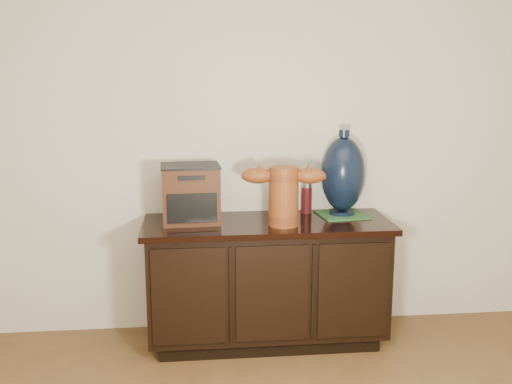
{
  "coord_description": "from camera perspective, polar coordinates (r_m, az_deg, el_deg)",
  "views": [
    {
      "loc": [
        -0.42,
        -1.17,
        1.64
      ],
      "look_at": [
        -0.07,
        2.18,
        0.94
      ],
      "focal_mm": 42.0,
      "sensor_mm": 36.0,
      "label": 1
    }
  ],
  "objects": [
    {
      "name": "tv_radio",
      "position": [
        3.51,
        -6.24,
        -0.15
      ],
      "size": [
        0.35,
        0.29,
        0.34
      ],
      "rotation": [
        0.0,
        0.0,
        0.06
      ],
      "color": "#3C1F0F",
      "rests_on": "sideboard"
    },
    {
      "name": "sideboard",
      "position": [
        3.65,
        1.05,
        -8.44
      ],
      "size": [
        1.46,
        0.56,
        0.75
      ],
      "color": "black",
      "rests_on": "ground"
    },
    {
      "name": "green_mat",
      "position": [
        3.72,
        8.17,
        -2.14
      ],
      "size": [
        0.31,
        0.31,
        0.01
      ],
      "primitive_type": "cube",
      "rotation": [
        0.0,
        0.0,
        0.13
      ],
      "color": "#295C2C",
      "rests_on": "sideboard"
    },
    {
      "name": "room",
      "position": [
        1.29,
        13.29,
        -3.98
      ],
      "size": [
        5.0,
        5.0,
        5.0
      ],
      "color": "brown",
      "rests_on": "ground"
    },
    {
      "name": "lamp_base",
      "position": [
        3.67,
        8.28,
        1.66
      ],
      "size": [
        0.3,
        0.3,
        0.52
      ],
      "rotation": [
        0.0,
        0.0,
        0.13
      ],
      "color": "black",
      "rests_on": "green_mat"
    },
    {
      "name": "spray_can",
      "position": [
        3.73,
        4.84,
        -0.59
      ],
      "size": [
        0.07,
        0.07,
        0.19
      ],
      "color": "maroon",
      "rests_on": "sideboard"
    },
    {
      "name": "terracotta_vessel",
      "position": [
        3.41,
        2.64,
        -0.05
      ],
      "size": [
        0.48,
        0.2,
        0.34
      ],
      "rotation": [
        0.0,
        0.0,
        -0.12
      ],
      "color": "brown",
      "rests_on": "sideboard"
    }
  ]
}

